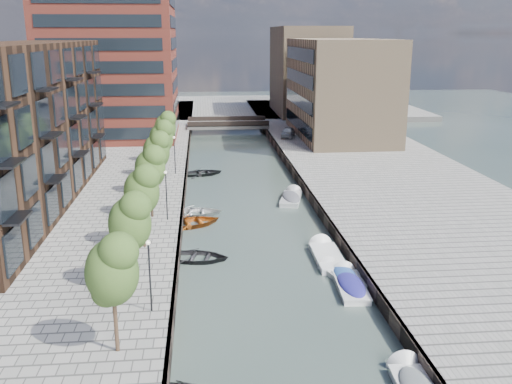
{
  "coord_description": "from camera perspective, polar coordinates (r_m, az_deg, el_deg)",
  "views": [
    {
      "loc": [
        -4.17,
        -20.96,
        15.76
      ],
      "look_at": [
        0.0,
        22.82,
        3.5
      ],
      "focal_mm": 40.0,
      "sensor_mm": 36.0,
      "label": 1
    }
  ],
  "objects": [
    {
      "name": "tan_block_far",
      "position": [
        111.01,
        5.15,
        12.03
      ],
      "size": [
        12.0,
        20.0,
        16.0
      ],
      "primitive_type": "cube",
      "color": "#927859",
      "rests_on": "quay_right"
    },
    {
      "name": "tree_6",
      "position": [
        67.91,
        -9.09,
        6.53
      ],
      "size": [
        2.5,
        2.5,
        5.95
      ],
      "color": "#382619",
      "rests_on": "quay_left"
    },
    {
      "name": "water",
      "position": [
        63.1,
        -1.48,
        1.11
      ],
      "size": [
        300.0,
        300.0,
        0.0
      ],
      "primitive_type": "plane",
      "color": "#38473F",
      "rests_on": "ground"
    },
    {
      "name": "tree_3",
      "position": [
        47.33,
        -10.56,
        2.55
      ],
      "size": [
        2.5,
        2.5,
        5.95
      ],
      "color": "#382619",
      "rests_on": "quay_left"
    },
    {
      "name": "quay_wall_left",
      "position": [
        62.87,
        -7.04,
        1.41
      ],
      "size": [
        0.25,
        140.0,
        1.0
      ],
      "primitive_type": "cube",
      "color": "#332823",
      "rests_on": "ground"
    },
    {
      "name": "quay_wall_right",
      "position": [
        63.67,
        4.01,
        1.67
      ],
      "size": [
        0.25,
        140.0,
        1.0
      ],
      "primitive_type": "cube",
      "color": "#332823",
      "rests_on": "ground"
    },
    {
      "name": "tree_2",
      "position": [
        40.57,
        -11.38,
        0.33
      ],
      "size": [
        2.5,
        2.5,
        5.95
      ],
      "color": "#382619",
      "rests_on": "quay_left"
    },
    {
      "name": "motorboat_3",
      "position": [
        38.87,
        8.56,
        -8.24
      ],
      "size": [
        2.8,
        4.71,
        1.49
      ],
      "color": "#BBBAB9",
      "rests_on": "ground"
    },
    {
      "name": "sloop_3",
      "position": [
        51.43,
        -6.24,
        -2.36
      ],
      "size": [
        5.27,
        3.93,
        1.05
      ],
      "primitive_type": "imported",
      "rotation": [
        0.0,
        0.0,
        1.64
      ],
      "color": "silver",
      "rests_on": "ground"
    },
    {
      "name": "tree_5",
      "position": [
        61.02,
        -9.47,
        5.5
      ],
      "size": [
        2.5,
        2.5,
        5.95
      ],
      "color": "#382619",
      "rests_on": "quay_left"
    },
    {
      "name": "tower",
      "position": [
        86.91,
        -14.45,
        15.27
      ],
      "size": [
        18.0,
        18.0,
        30.0
      ],
      "primitive_type": "cube",
      "color": "#983A2C",
      "rests_on": "quay_left"
    },
    {
      "name": "tree_1",
      "position": [
        33.9,
        -12.52,
        -2.77
      ],
      "size": [
        2.5,
        2.5,
        5.95
      ],
      "color": "#382619",
      "rests_on": "quay_left"
    },
    {
      "name": "lamp_2",
      "position": [
        62.25,
        -8.14,
        4.07
      ],
      "size": [
        0.24,
        0.24,
        4.12
      ],
      "color": "black",
      "rests_on": "quay_left"
    },
    {
      "name": "tan_block_near",
      "position": [
        85.72,
        8.33,
        10.22
      ],
      "size": [
        12.0,
        25.0,
        14.0
      ],
      "primitive_type": "cube",
      "color": "#927859",
      "rests_on": "quay_right"
    },
    {
      "name": "far_closure",
      "position": [
        121.99,
        -3.47,
        8.36
      ],
      "size": [
        80.0,
        40.0,
        1.0
      ],
      "primitive_type": "cube",
      "color": "gray",
      "rests_on": "ground"
    },
    {
      "name": "sloop_4",
      "position": [
        66.07,
        -5.41,
        1.71
      ],
      "size": [
        5.33,
        4.3,
        0.98
      ],
      "primitive_type": "imported",
      "rotation": [
        0.0,
        0.0,
        1.78
      ],
      "color": "black",
      "rests_on": "ground"
    },
    {
      "name": "motorboat_2",
      "position": [
        42.12,
        7.01,
        -6.36
      ],
      "size": [
        1.98,
        5.53,
        1.84
      ],
      "color": "white",
      "rests_on": "ground"
    },
    {
      "name": "tree_0",
      "position": [
        27.4,
        -14.23,
        -7.36
      ],
      "size": [
        2.5,
        2.5,
        5.95
      ],
      "color": "#382619",
      "rests_on": "quay_left"
    },
    {
      "name": "car",
      "position": [
        84.43,
        3.22,
        5.99
      ],
      "size": [
        2.88,
        4.64,
        1.47
      ],
      "primitive_type": "imported",
      "rotation": [
        0.0,
        0.0,
        -0.28
      ],
      "color": "silver",
      "rests_on": "quay_right"
    },
    {
      "name": "motorboat_4",
      "position": [
        55.98,
        3.57,
        -0.58
      ],
      "size": [
        2.97,
        5.43,
        1.72
      ],
      "color": "#B0B0AE",
      "rests_on": "ground"
    },
    {
      "name": "quay_right",
      "position": [
        65.99,
        12.52,
        1.83
      ],
      "size": [
        20.0,
        140.0,
        1.0
      ],
      "primitive_type": "cube",
      "color": "gray",
      "rests_on": "ground"
    },
    {
      "name": "motorboat_0",
      "position": [
        37.6,
        9.33,
        -9.09
      ],
      "size": [
        2.01,
        5.05,
        1.65
      ],
      "color": "silver",
      "rests_on": "ground"
    },
    {
      "name": "lamp_0",
      "position": [
        31.59,
        -10.61,
        -7.52
      ],
      "size": [
        0.24,
        0.24,
        4.12
      ],
      "color": "black",
      "rests_on": "quay_left"
    },
    {
      "name": "lamp_1",
      "position": [
        46.69,
        -8.97,
        0.18
      ],
      "size": [
        0.24,
        0.24,
        4.12
      ],
      "color": "black",
      "rests_on": "quay_left"
    },
    {
      "name": "sloop_1",
      "position": [
        41.55,
        -5.97,
        -6.8
      ],
      "size": [
        5.26,
        4.22,
        0.97
      ],
      "primitive_type": "imported",
      "rotation": [
        0.0,
        0.0,
        1.37
      ],
      "color": "#252427",
      "rests_on": "ground"
    },
    {
      "name": "bridge",
      "position": [
        94.15,
        -2.86,
        6.78
      ],
      "size": [
        13.0,
        6.0,
        1.3
      ],
      "color": "gray",
      "rests_on": "ground"
    },
    {
      "name": "sloop_2",
      "position": [
        48.79,
        -6.5,
        -3.37
      ],
      "size": [
        6.0,
        5.09,
        1.06
      ],
      "primitive_type": "imported",
      "rotation": [
        0.0,
        0.0,
        1.9
      ],
      "color": "#A44911",
      "rests_on": "ground"
    },
    {
      "name": "apartment_block",
      "position": [
        53.92,
        -22.58,
        6.12
      ],
      "size": [
        8.0,
        38.0,
        14.0
      ],
      "primitive_type": "cube",
      "color": "black",
      "rests_on": "quay_left"
    },
    {
      "name": "tree_4",
      "position": [
        54.15,
        -9.95,
        4.21
      ],
      "size": [
        2.5,
        2.5,
        5.95
      ],
      "color": "#382619",
      "rests_on": "quay_left"
    }
  ]
}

